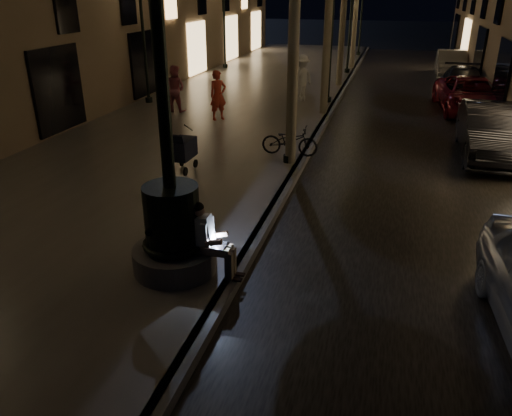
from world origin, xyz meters
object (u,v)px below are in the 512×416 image
(fountain_lamppost, at_px, (172,214))
(car_third, at_px, (470,95))
(car_fifth, at_px, (451,64))
(seated_man_laptop, at_px, (208,237))
(pedestrian_white, at_px, (301,78))
(bicycle, at_px, (290,141))
(lamp_left_c, at_px, (224,12))
(stroller, at_px, (182,149))
(lamp_curb_c, at_px, (351,14))
(lamp_curb_b, at_px, (332,24))
(pedestrian_red, at_px, (218,95))
(pedestrian_pink, at_px, (175,89))
(lamp_curb_a, at_px, (292,45))
(lamp_curb_d, at_px, (362,8))
(lamp_left_b, at_px, (142,24))
(car_second, at_px, (492,132))
(car_rear, at_px, (463,84))

(fountain_lamppost, relative_size, car_third, 1.08)
(car_fifth, bearing_deg, seated_man_laptop, -102.70)
(pedestrian_white, height_order, bicycle, pedestrian_white)
(fountain_lamppost, height_order, lamp_left_c, fountain_lamppost)
(car_third, bearing_deg, pedestrian_white, -179.72)
(stroller, bearing_deg, car_fifth, 68.06)
(lamp_curb_c, height_order, lamp_left_c, same)
(lamp_curb_b, height_order, lamp_curb_c, same)
(pedestrian_red, bearing_deg, car_fifth, 10.90)
(car_third, bearing_deg, lamp_curb_b, 179.73)
(pedestrian_pink, bearing_deg, car_fifth, -125.31)
(seated_man_laptop, height_order, lamp_curb_a, lamp_curb_a)
(fountain_lamppost, relative_size, lamp_curb_d, 1.08)
(stroller, bearing_deg, lamp_left_b, 123.24)
(lamp_left_c, distance_m, car_third, 14.91)
(lamp_left_c, relative_size, pedestrian_pink, 2.81)
(lamp_left_c, xyz_separation_m, pedestrian_pink, (1.73, -11.21, -2.18))
(seated_man_laptop, relative_size, pedestrian_red, 0.74)
(pedestrian_pink, bearing_deg, lamp_left_c, -75.31)
(lamp_curb_d, distance_m, stroller, 25.65)
(lamp_left_b, height_order, pedestrian_pink, lamp_left_b)
(lamp_curb_b, relative_size, lamp_curb_c, 1.00)
(seated_man_laptop, bearing_deg, lamp_curb_d, 89.83)
(stroller, xyz_separation_m, car_second, (7.89, 3.95, -0.03))
(stroller, relative_size, car_rear, 0.26)
(lamp_left_b, distance_m, pedestrian_pink, 3.03)
(fountain_lamppost, height_order, lamp_curb_c, fountain_lamppost)
(lamp_curb_a, height_order, bicycle, lamp_curb_a)
(car_rear, bearing_deg, pedestrian_white, -150.52)
(lamp_left_c, xyz_separation_m, pedestrian_red, (3.72, -11.99, -2.18))
(lamp_left_c, relative_size, stroller, 4.08)
(fountain_lamppost, relative_size, lamp_left_c, 1.08)
(lamp_left_c, xyz_separation_m, car_fifth, (12.60, 1.19, -2.54))
(pedestrian_red, bearing_deg, lamp_curb_a, -95.01)
(fountain_lamppost, bearing_deg, stroller, 111.15)
(lamp_curb_a, height_order, car_fifth, lamp_curb_a)
(seated_man_laptop, relative_size, lamp_left_b, 0.27)
(car_third, relative_size, car_fifth, 1.14)
(lamp_curb_a, bearing_deg, stroller, -150.35)
(pedestrian_red, relative_size, pedestrian_pink, 1.00)
(stroller, distance_m, car_rear, 14.86)
(fountain_lamppost, relative_size, lamp_curb_b, 1.08)
(car_second, distance_m, car_third, 5.90)
(lamp_left_b, bearing_deg, lamp_left_c, 90.00)
(lamp_curb_c, bearing_deg, lamp_curb_b, -90.00)
(car_rear, bearing_deg, lamp_left_c, 161.95)
(lamp_curb_c, bearing_deg, car_rear, -41.51)
(lamp_left_c, distance_m, car_fifth, 12.91)
(fountain_lamppost, xyz_separation_m, lamp_curb_b, (0.70, 14.00, 2.02))
(lamp_curb_b, xyz_separation_m, lamp_curb_c, (0.00, 8.00, 0.00))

